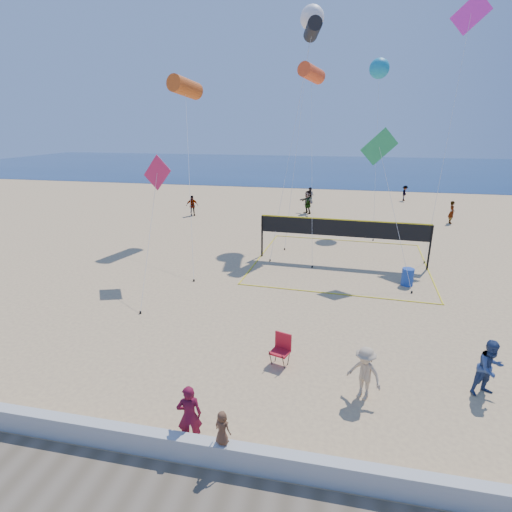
% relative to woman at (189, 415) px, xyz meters
% --- Properties ---
extents(ground, '(120.00, 120.00, 0.00)m').
position_rel_woman_xyz_m(ground, '(1.46, 2.53, -0.78)').
color(ground, tan).
rests_on(ground, ground).
extents(ocean, '(140.00, 50.00, 0.03)m').
position_rel_woman_xyz_m(ocean, '(1.46, 64.53, -0.77)').
color(ocean, '#10274E').
rests_on(ocean, ground).
extents(seawall, '(32.00, 0.30, 0.60)m').
position_rel_woman_xyz_m(seawall, '(1.46, -0.47, -0.48)').
color(seawall, beige).
rests_on(seawall, ground).
extents(woman, '(0.67, 0.56, 1.57)m').
position_rel_woman_xyz_m(woman, '(0.00, 0.00, 0.00)').
color(woman, maroon).
rests_on(woman, ground).
extents(toddler, '(0.45, 0.37, 0.79)m').
position_rel_woman_xyz_m(toddler, '(0.93, -0.45, 0.21)').
color(toddler, brown).
rests_on(toddler, seawall).
extents(bystander_a, '(0.99, 0.90, 1.65)m').
position_rel_woman_xyz_m(bystander_a, '(7.37, 3.41, 0.04)').
color(bystander_a, navy).
rests_on(bystander_a, ground).
extents(bystander_b, '(1.15, 1.00, 1.54)m').
position_rel_woman_xyz_m(bystander_b, '(4.02, 2.54, -0.01)').
color(bystander_b, tan).
rests_on(bystander_b, ground).
extents(far_person_0, '(1.04, 0.83, 1.66)m').
position_rel_woman_xyz_m(far_person_0, '(-8.69, 23.30, 0.04)').
color(far_person_0, gray).
rests_on(far_person_0, ground).
extents(far_person_1, '(1.56, 1.75, 1.92)m').
position_rel_woman_xyz_m(far_person_1, '(0.45, 26.08, 0.18)').
color(far_person_1, gray).
rests_on(far_person_1, ground).
extents(far_person_2, '(0.42, 0.63, 1.69)m').
position_rel_woman_xyz_m(far_person_2, '(11.35, 24.80, 0.06)').
color(far_person_2, gray).
rests_on(far_person_2, ground).
extents(far_person_3, '(0.88, 0.79, 1.48)m').
position_rel_woman_xyz_m(far_person_3, '(0.31, 30.74, -0.04)').
color(far_person_3, gray).
rests_on(far_person_3, ground).
extents(far_person_4, '(0.81, 1.07, 1.47)m').
position_rel_woman_xyz_m(far_person_4, '(9.23, 33.94, -0.05)').
color(far_person_4, gray).
rests_on(far_person_4, ground).
extents(camp_chair, '(0.67, 0.78, 1.12)m').
position_rel_woman_xyz_m(camp_chair, '(1.59, 3.71, -0.21)').
color(camp_chair, red).
rests_on(camp_chair, ground).
extents(trash_barrel, '(0.57, 0.57, 0.81)m').
position_rel_woman_xyz_m(trash_barrel, '(6.38, 11.27, -0.38)').
color(trash_barrel, '#183FA1').
rests_on(trash_barrel, ground).
extents(volleyball_net, '(9.38, 9.23, 2.40)m').
position_rel_woman_xyz_m(volleyball_net, '(3.32, 13.91, 0.86)').
color(volleyball_net, black).
rests_on(volleyball_net, ground).
extents(kite_0, '(3.99, 9.63, 9.98)m').
position_rel_woman_xyz_m(kite_0, '(-6.65, 17.89, 8.50)').
color(kite_0, '#C34D16').
rests_on(kite_0, ground).
extents(kite_1, '(1.98, 7.43, 13.02)m').
position_rel_woman_xyz_m(kite_1, '(0.84, 19.61, 11.66)').
color(kite_1, black).
rests_on(kite_1, ground).
extents(kite_2, '(1.61, 5.71, 10.38)m').
position_rel_woman_xyz_m(kite_2, '(1.07, 17.36, 9.05)').
color(kite_2, '#EB481E').
rests_on(kite_2, ground).
extents(kite_3, '(1.77, 4.67, 5.85)m').
position_rel_woman_xyz_m(kite_3, '(-5.26, 10.13, 4.01)').
color(kite_3, '#C01D52').
rests_on(kite_3, ground).
extents(kite_4, '(2.66, 2.90, 7.02)m').
position_rel_woman_xyz_m(kite_4, '(4.78, 12.86, 5.11)').
color(kite_4, '#269755').
rests_on(kite_4, ground).
extents(kite_5, '(2.72, 4.92, 13.88)m').
position_rel_woman_xyz_m(kite_5, '(9.30, 19.23, 11.51)').
color(kite_5, '#E429C8').
rests_on(kite_5, ground).
extents(kite_6, '(1.86, 6.74, 14.18)m').
position_rel_woman_xyz_m(kite_6, '(0.63, 21.30, 12.64)').
color(kite_6, white).
rests_on(kite_6, ground).
extents(kite_7, '(1.63, 5.96, 11.41)m').
position_rel_woman_xyz_m(kite_7, '(5.12, 23.78, 9.95)').
color(kite_7, '#178CB5').
rests_on(kite_7, ground).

